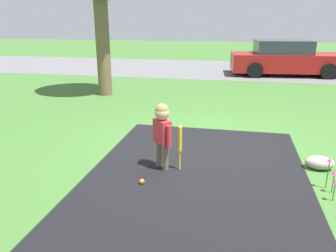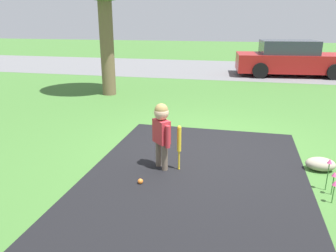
% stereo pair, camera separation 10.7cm
% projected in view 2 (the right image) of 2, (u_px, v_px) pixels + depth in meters
% --- Properties ---
extents(ground_plane, '(60.00, 60.00, 0.00)m').
position_uv_depth(ground_plane, '(210.00, 148.00, 5.46)').
color(ground_plane, '#3D6B2D').
extents(driveway_strip, '(2.98, 7.00, 0.01)m').
position_uv_depth(driveway_strip, '(174.00, 240.00, 3.16)').
color(driveway_strip, black).
rests_on(driveway_strip, ground).
extents(street_strip, '(40.00, 6.00, 0.01)m').
position_uv_depth(street_strip, '(234.00, 69.00, 14.35)').
color(street_strip, slate).
rests_on(street_strip, ground).
extents(child, '(0.30, 0.29, 0.96)m').
position_uv_depth(child, '(161.00, 127.00, 4.54)').
color(child, '#6B5B4C').
rests_on(child, ground).
extents(baseball_bat, '(0.06, 0.06, 0.66)m').
position_uv_depth(baseball_bat, '(179.00, 141.00, 4.54)').
color(baseball_bat, yellow).
rests_on(baseball_bat, ground).
extents(sports_ball, '(0.07, 0.07, 0.07)m').
position_uv_depth(sports_ball, '(140.00, 181.00, 4.26)').
color(sports_ball, orange).
rests_on(sports_ball, ground).
extents(parked_car, '(4.35, 2.25, 1.32)m').
position_uv_depth(parked_car, '(291.00, 59.00, 12.58)').
color(parked_car, maroon).
rests_on(parked_car, ground).
extents(edging_rock, '(0.40, 0.28, 0.19)m').
position_uv_depth(edging_rock, '(320.00, 164.00, 4.63)').
color(edging_rock, '#9E937F').
rests_on(edging_rock, ground).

